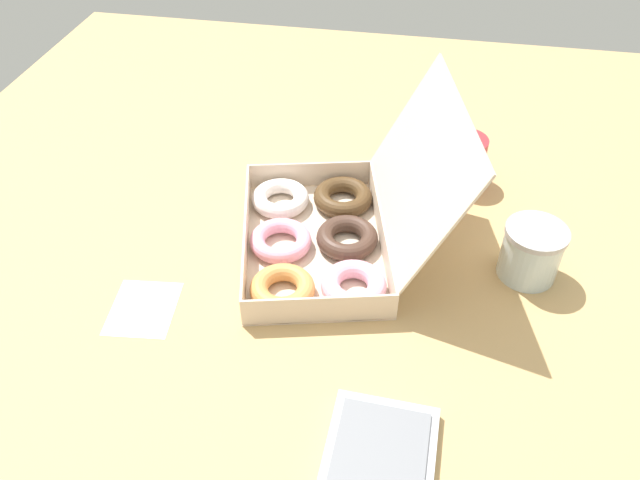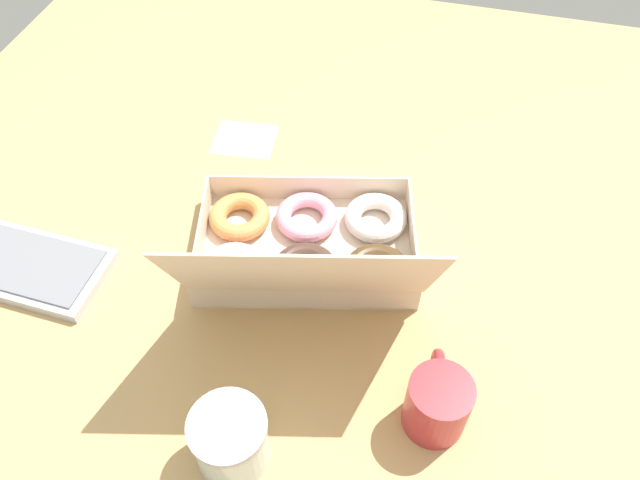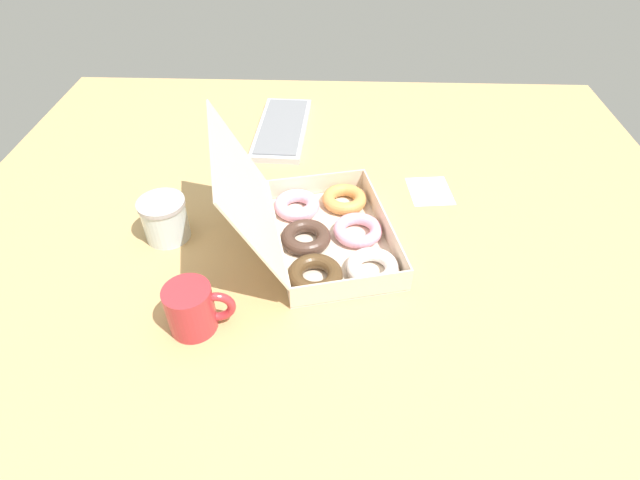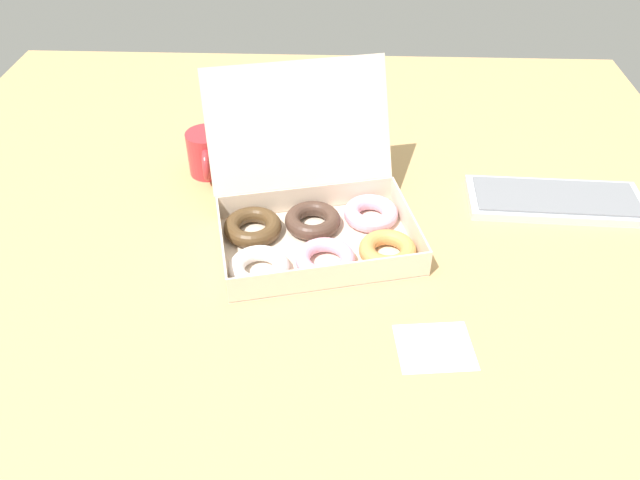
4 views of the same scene
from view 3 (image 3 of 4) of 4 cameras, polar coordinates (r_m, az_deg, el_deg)
ground_plane at (r=110.38cm, az=0.30°, el=-1.94°), size 180.00×180.00×2.00cm
donut_box at (r=110.29cm, az=0.26°, el=1.13°), size 44.07×43.30×27.99cm
keyboard at (r=153.59cm, az=-4.34°, el=12.62°), size 36.54×15.68×2.20cm
coffee_mug at (r=95.05cm, az=-14.35°, el=-7.56°), size 8.89×12.79×9.81cm
glass_jar at (r=116.15cm, az=-17.31°, el=2.30°), size 10.39×10.39×9.87cm
paper_napkin at (r=130.79cm, az=12.44°, el=5.50°), size 13.30×11.67×0.15cm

